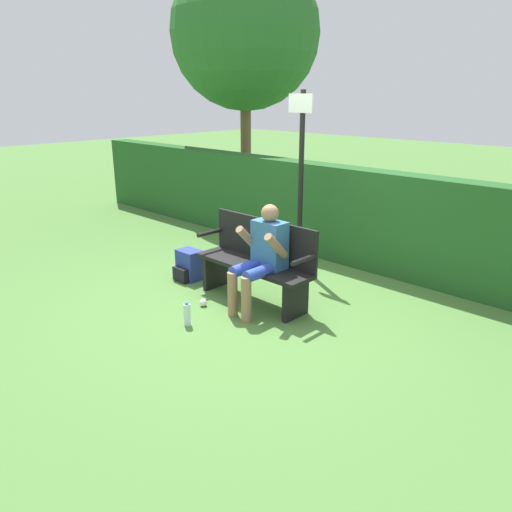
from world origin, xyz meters
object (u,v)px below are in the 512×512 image
person_seated (262,253)px  water_bottle (187,314)px  park_bench (257,261)px  signpost (301,170)px  backpack (189,266)px  tree (245,34)px

person_seated → water_bottle: 1.04m
park_bench → signpost: bearing=108.3°
park_bench → signpost: 1.59m
person_seated → backpack: (-1.33, 0.01, -0.47)m
person_seated → backpack: bearing=179.4°
signpost → tree: tree is taller
water_bottle → person_seated: bearing=72.5°
water_bottle → park_bench: bearing=87.3°
park_bench → person_seated: 0.32m
backpack → signpost: bearing=64.0°
person_seated → tree: (-3.95, 3.65, 2.75)m
park_bench → water_bottle: size_ratio=5.95×
park_bench → tree: size_ratio=0.31×
park_bench → backpack: size_ratio=3.93×
backpack → tree: tree is taller
park_bench → signpost: size_ratio=0.65×
person_seated → backpack: 1.41m
water_bottle → signpost: signpost is taller
park_bench → person_seated: (0.22, -0.14, 0.17)m
tree → signpost: bearing=-34.1°
park_bench → tree: tree is taller
person_seated → tree: 6.04m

